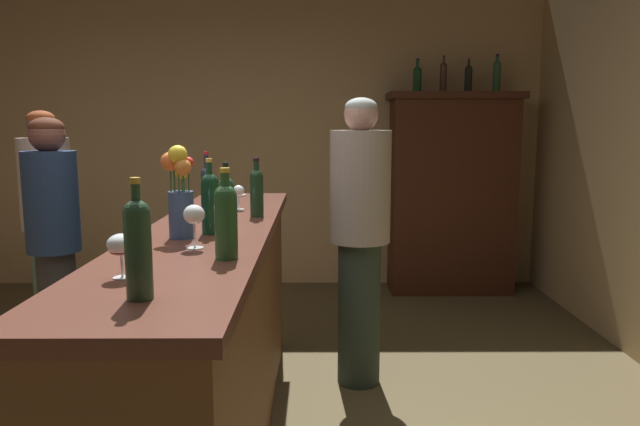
# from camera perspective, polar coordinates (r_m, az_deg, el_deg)

# --- Properties ---
(wall_back) EXTENTS (5.64, 0.12, 2.74)m
(wall_back) POSITION_cam_1_polar(r_m,az_deg,el_deg) (5.64, -7.67, 7.04)
(wall_back) COLOR tan
(wall_back) RESTS_ON ground
(bar_counter) EXTENTS (0.56, 2.74, 1.05)m
(bar_counter) POSITION_cam_1_polar(r_m,az_deg,el_deg) (2.81, -10.42, -11.95)
(bar_counter) COLOR brown
(bar_counter) RESTS_ON ground
(display_cabinet) EXTENTS (1.16, 0.46, 1.78)m
(display_cabinet) POSITION_cam_1_polar(r_m,az_deg,el_deg) (5.44, 12.52, 2.18)
(display_cabinet) COLOR #3D1C10
(display_cabinet) RESTS_ON ground
(wine_bottle_pinot) EXTENTS (0.07, 0.07, 0.29)m
(wine_bottle_pinot) POSITION_cam_1_polar(r_m,az_deg,el_deg) (2.96, -6.10, 2.19)
(wine_bottle_pinot) COLOR #18311A
(wine_bottle_pinot) RESTS_ON bar_counter
(wine_bottle_riesling) EXTENTS (0.06, 0.06, 0.32)m
(wine_bottle_riesling) POSITION_cam_1_polar(r_m,az_deg,el_deg) (3.15, -10.81, 2.50)
(wine_bottle_riesling) COLOR #262C3E
(wine_bottle_riesling) RESTS_ON bar_counter
(wine_bottle_syrah) EXTENTS (0.07, 0.07, 0.32)m
(wine_bottle_syrah) POSITION_cam_1_polar(r_m,az_deg,el_deg) (2.52, -10.51, 1.19)
(wine_bottle_syrah) COLOR #123A20
(wine_bottle_syrah) RESTS_ON bar_counter
(wine_bottle_rose) EXTENTS (0.08, 0.08, 0.31)m
(wine_bottle_rose) POSITION_cam_1_polar(r_m,az_deg,el_deg) (2.04, -9.03, -0.44)
(wine_bottle_rose) COLOR #255127
(wine_bottle_rose) RESTS_ON bar_counter
(wine_bottle_chardonnay) EXTENTS (0.07, 0.07, 0.32)m
(wine_bottle_chardonnay) POSITION_cam_1_polar(r_m,az_deg,el_deg) (1.62, -17.08, -2.91)
(wine_bottle_chardonnay) COLOR #26482D
(wine_bottle_chardonnay) RESTS_ON bar_counter
(wine_bottle_malbec) EXTENTS (0.06, 0.06, 0.32)m
(wine_bottle_malbec) POSITION_cam_1_polar(r_m,az_deg,el_deg) (2.29, -8.96, 0.52)
(wine_bottle_malbec) COLOR #254B31
(wine_bottle_malbec) RESTS_ON bar_counter
(wine_glass_front) EXTENTS (0.08, 0.08, 0.16)m
(wine_glass_front) POSITION_cam_1_polar(r_m,az_deg,el_deg) (2.23, -12.00, -0.26)
(wine_glass_front) COLOR white
(wine_glass_front) RESTS_ON bar_counter
(wine_glass_mid) EXTENTS (0.08, 0.08, 0.14)m
(wine_glass_mid) POSITION_cam_1_polar(r_m,az_deg,el_deg) (1.86, -18.57, -3.08)
(wine_glass_mid) COLOR white
(wine_glass_mid) RESTS_ON bar_counter
(wine_glass_rear) EXTENTS (0.06, 0.06, 0.13)m
(wine_glass_rear) POSITION_cam_1_polar(r_m,az_deg,el_deg) (3.23, -7.84, 2.01)
(wine_glass_rear) COLOR white
(wine_glass_rear) RESTS_ON bar_counter
(wine_glass_spare) EXTENTS (0.08, 0.08, 0.13)m
(wine_glass_spare) POSITION_cam_1_polar(r_m,az_deg,el_deg) (2.82, -8.77, 1.04)
(wine_glass_spare) COLOR white
(wine_glass_spare) RESTS_ON bar_counter
(flower_arrangement) EXTENTS (0.13, 0.14, 0.38)m
(flower_arrangement) POSITION_cam_1_polar(r_m,az_deg,el_deg) (2.44, -13.32, 2.08)
(flower_arrangement) COLOR #344A74
(flower_arrangement) RESTS_ON bar_counter
(cheese_plate) EXTENTS (0.15, 0.15, 0.01)m
(cheese_plate) POSITION_cam_1_polar(r_m,az_deg,el_deg) (3.85, -8.26, 1.69)
(cheese_plate) COLOR white
(cheese_plate) RESTS_ON bar_counter
(display_bottle_left) EXTENTS (0.07, 0.07, 0.29)m
(display_bottle_left) POSITION_cam_1_polar(r_m,az_deg,el_deg) (5.36, 9.32, 12.69)
(display_bottle_left) COLOR #163E20
(display_bottle_left) RESTS_ON display_cabinet
(display_bottle_midleft) EXTENTS (0.06, 0.06, 0.31)m
(display_bottle_midleft) POSITION_cam_1_polar(r_m,az_deg,el_deg) (5.40, 11.76, 12.78)
(display_bottle_midleft) COLOR #41271E
(display_bottle_midleft) RESTS_ON display_cabinet
(display_bottle_center) EXTENTS (0.07, 0.07, 0.30)m
(display_bottle_center) POSITION_cam_1_polar(r_m,az_deg,el_deg) (5.45, 14.07, 12.54)
(display_bottle_center) COLOR black
(display_bottle_center) RESTS_ON display_cabinet
(display_bottle_midright) EXTENTS (0.07, 0.07, 0.33)m
(display_bottle_midright) POSITION_cam_1_polar(r_m,az_deg,el_deg) (5.52, 16.62, 12.61)
(display_bottle_midright) COLOR #264F2C
(display_bottle_midright) RESTS_ON display_cabinet
(patron_in_navy) EXTENTS (0.34, 0.34, 1.60)m
(patron_in_navy) POSITION_cam_1_polar(r_m,az_deg,el_deg) (4.48, -24.72, -0.28)
(patron_in_navy) COLOR #49634D
(patron_in_navy) RESTS_ON ground
(patron_redhead) EXTENTS (0.30, 0.30, 1.54)m
(patron_redhead) POSITION_cam_1_polar(r_m,az_deg,el_deg) (3.78, -24.21, -1.94)
(patron_redhead) COLOR #29292B
(patron_redhead) RESTS_ON ground
(bartender) EXTENTS (0.34, 0.34, 1.65)m
(bartender) POSITION_cam_1_polar(r_m,az_deg,el_deg) (3.38, 3.86, -1.65)
(bartender) COLOR #28352B
(bartender) RESTS_ON ground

